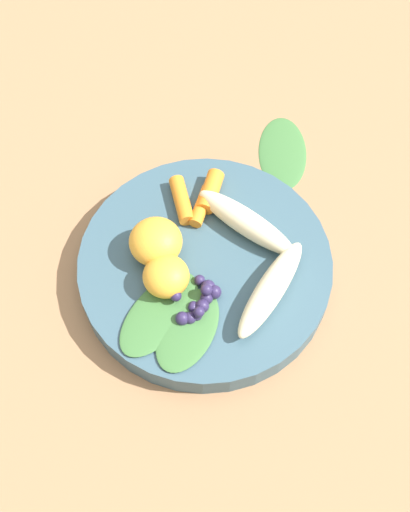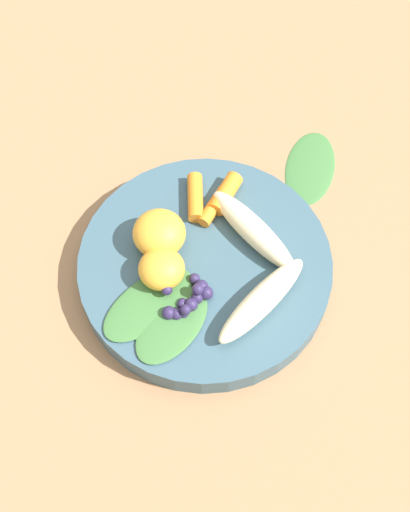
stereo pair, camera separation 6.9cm
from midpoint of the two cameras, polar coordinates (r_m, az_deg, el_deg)
ground_plane at (r=0.72m, az=2.71°, el=-1.80°), size 2.40×2.40×0.00m
bowl at (r=0.71m, az=2.76°, el=-1.24°), size 0.27×0.27×0.03m
banana_peeled_left at (r=0.70m, az=6.91°, el=2.00°), size 0.12×0.08×0.03m
banana_peeled_right at (r=0.66m, az=7.84°, el=-4.04°), size 0.07×0.13×0.03m
orange_segment_near at (r=0.67m, az=-0.83°, el=-1.36°), size 0.05×0.05×0.04m
orange_segment_far at (r=0.69m, az=-1.17°, el=1.57°), size 0.06×0.06×0.04m
carrot_front at (r=0.73m, az=4.45°, el=5.12°), size 0.02×0.05×0.02m
carrot_mid_left at (r=0.72m, az=3.48°, el=4.04°), size 0.02×0.05×0.01m
carrot_mid_right at (r=0.73m, az=1.86°, el=4.82°), size 0.04×0.06×0.02m
blueberry_pile at (r=0.66m, az=1.56°, el=-3.98°), size 0.05×0.06×0.02m
kale_leaf_left at (r=0.67m, az=-1.95°, el=-4.37°), size 0.09×0.12×0.01m
kale_leaf_right at (r=0.66m, az=0.33°, el=-6.25°), size 0.07×0.10×0.01m
kale_leaf_stray at (r=0.81m, az=11.41°, el=7.30°), size 0.08×0.12×0.01m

